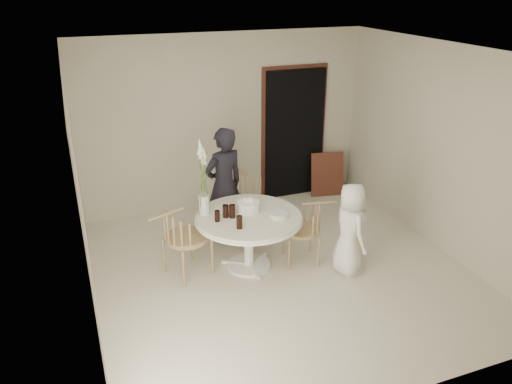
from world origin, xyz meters
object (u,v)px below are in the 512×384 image
object	(u,v)px
chair_far	(244,196)
chair_right	(310,223)
girl	(224,186)
chair_left	(177,234)
boy	(350,229)
table	(249,224)
flower_vase	(203,181)
birthday_cake	(248,207)

from	to	relation	value
chair_far	chair_right	world-z (taller)	chair_far
chair_right	girl	xyz separation A→B (m)	(-0.85, 0.93, 0.28)
chair_right	girl	distance (m)	1.29
chair_far	chair_right	distance (m)	1.10
chair_left	boy	bearing A→B (deg)	-128.86
table	boy	world-z (taller)	boy
flower_vase	chair_far	bearing A→B (deg)	39.18
girl	flower_vase	size ratio (longest dim) A/B	1.66
flower_vase	chair_right	bearing A→B (deg)	-15.46
chair_right	girl	bearing A→B (deg)	-126.76
chair_far	chair_left	world-z (taller)	chair_far
chair_left	girl	bearing A→B (deg)	-69.91
boy	girl	bearing A→B (deg)	42.82
birthday_cake	flower_vase	xyz separation A→B (m)	(-0.53, 0.14, 0.37)
boy	table	bearing A→B (deg)	66.10
girl	flower_vase	distance (m)	0.80
boy	flower_vase	world-z (taller)	flower_vase
boy	birthday_cake	xyz separation A→B (m)	(-1.09, 0.63, 0.20)
chair_far	chair_right	size ratio (longest dim) A/B	1.15
table	girl	bearing A→B (deg)	94.33
birthday_cake	flower_vase	distance (m)	0.66
chair_left	boy	distance (m)	2.10
chair_far	birthday_cake	world-z (taller)	chair_far
chair_right	birthday_cake	xyz separation A→B (m)	(-0.76, 0.21, 0.26)
table	chair_right	size ratio (longest dim) A/B	1.60
chair_far	boy	xyz separation A→B (m)	(0.90, -1.36, -0.02)
chair_left	girl	world-z (taller)	girl
birthday_cake	chair_left	bearing A→B (deg)	-178.48
chair_far	birthday_cake	bearing A→B (deg)	-106.28
chair_left	girl	xyz separation A→B (m)	(0.82, 0.74, 0.21)
chair_far	birthday_cake	size ratio (longest dim) A/B	3.41
chair_far	girl	bearing A→B (deg)	-178.74
girl	flower_vase	xyz separation A→B (m)	(-0.43, -0.58, 0.35)
chair_right	chair_left	world-z (taller)	chair_left
table	chair_left	xyz separation A→B (m)	(-0.88, 0.07, -0.01)
chair_right	chair_far	bearing A→B (deg)	-138.44
chair_right	chair_left	distance (m)	1.68
table	flower_vase	distance (m)	0.78
table	girl	world-z (taller)	girl
chair_right	boy	xyz separation A→B (m)	(0.33, -0.42, 0.06)
chair_far	flower_vase	xyz separation A→B (m)	(-0.72, -0.59, 0.55)
chair_far	chair_left	distance (m)	1.34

